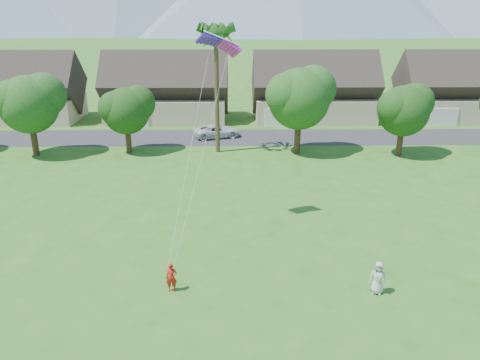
{
  "coord_description": "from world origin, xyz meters",
  "views": [
    {
      "loc": [
        -0.38,
        -17.2,
        13.95
      ],
      "look_at": [
        0.0,
        10.0,
        3.8
      ],
      "focal_mm": 35.0,
      "sensor_mm": 36.0,
      "label": 1
    }
  ],
  "objects_px": {
    "kite_flyer": "(172,278)",
    "watcher": "(378,278)",
    "parked_car": "(217,131)",
    "parafoil_kite": "(219,43)"
  },
  "relations": [
    {
      "from": "kite_flyer",
      "to": "parafoil_kite",
      "type": "distance_m",
      "value": 14.2
    },
    {
      "from": "kite_flyer",
      "to": "parafoil_kite",
      "type": "xyz_separation_m",
      "value": [
        2.39,
        8.56,
        11.07
      ]
    },
    {
      "from": "parked_car",
      "to": "parafoil_kite",
      "type": "xyz_separation_m",
      "value": [
        1.04,
        -21.76,
        11.15
      ]
    },
    {
      "from": "parked_car",
      "to": "parafoil_kite",
      "type": "height_order",
      "value": "parafoil_kite"
    },
    {
      "from": "kite_flyer",
      "to": "parked_car",
      "type": "relative_size",
      "value": 0.31
    },
    {
      "from": "watcher",
      "to": "parafoil_kite",
      "type": "height_order",
      "value": "parafoil_kite"
    },
    {
      "from": "kite_flyer",
      "to": "watcher",
      "type": "relative_size",
      "value": 0.89
    },
    {
      "from": "kite_flyer",
      "to": "parked_car",
      "type": "xyz_separation_m",
      "value": [
        1.36,
        30.32,
        -0.08
      ]
    },
    {
      "from": "watcher",
      "to": "kite_flyer",
      "type": "bearing_deg",
      "value": -162.1
    },
    {
      "from": "kite_flyer",
      "to": "parked_car",
      "type": "bearing_deg",
      "value": 85.63
    }
  ]
}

